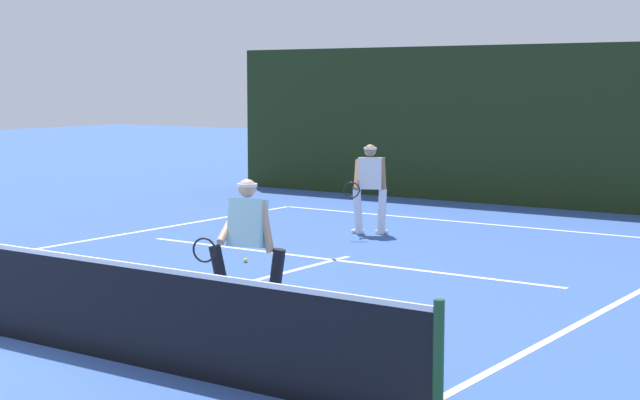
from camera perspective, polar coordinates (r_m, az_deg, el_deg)
ground_plane at (r=11.46m, az=-16.47°, el=-7.59°), size 80.00×80.00×0.00m
court_line_baseline_far at (r=20.14m, az=8.87°, el=-1.30°), size 9.32×0.10×0.01m
court_line_service at (r=15.82m, az=0.81°, el=-3.39°), size 7.60×0.10×0.01m
court_line_centre at (r=13.63m, az=-5.87°, el=-5.08°), size 0.10×6.40×0.01m
tennis_net at (r=11.35m, az=-16.55°, el=-5.02°), size 10.22×0.09×1.08m
player_near at (r=12.03m, az=-4.14°, el=-2.29°), size 0.99×0.92×1.64m
player_far at (r=18.46m, az=2.82°, el=0.87°), size 0.70×0.95×1.64m
tennis_ball at (r=15.66m, az=-4.21°, el=-3.41°), size 0.07×0.07×0.07m
back_fence_windscreen at (r=22.79m, az=12.40°, el=4.07°), size 16.53×0.12×3.59m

